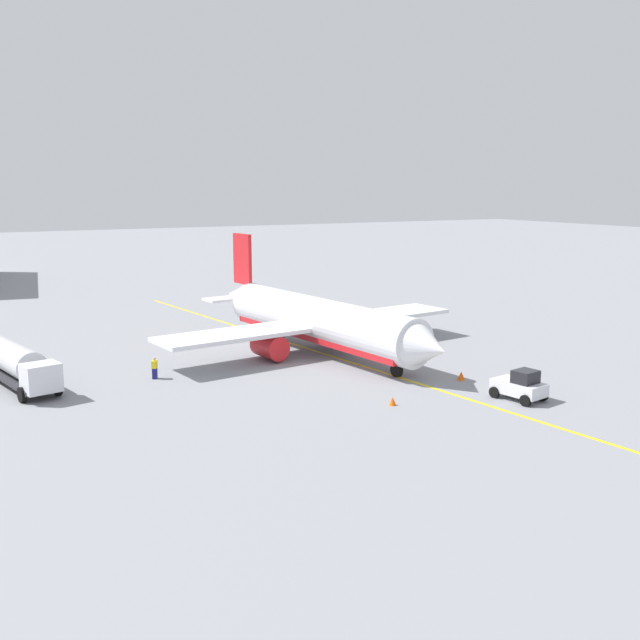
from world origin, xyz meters
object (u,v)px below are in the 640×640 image
(pushback_tug, at_px, (520,386))
(airplane, at_px, (317,321))
(refueling_worker, at_px, (155,368))
(safety_cone_wingtip, at_px, (461,376))
(fuel_tanker, at_px, (19,365))
(safety_cone_nose, at_px, (393,401))

(pushback_tug, bearing_deg, airplane, -164.36)
(refueling_worker, relative_size, safety_cone_wingtip, 2.51)
(fuel_tanker, xyz_separation_m, safety_cone_nose, (16.94, 21.97, -1.44))
(fuel_tanker, distance_m, safety_cone_nose, 27.78)
(pushback_tug, xyz_separation_m, safety_cone_wingtip, (-6.07, -0.28, -0.67))
(airplane, height_order, fuel_tanker, airplane)
(airplane, relative_size, safety_cone_wingtip, 47.75)
(airplane, relative_size, pushback_tug, 8.32)
(pushback_tug, distance_m, safety_cone_wingtip, 6.11)
(fuel_tanker, relative_size, safety_cone_wingtip, 16.84)
(fuel_tanker, height_order, pushback_tug, fuel_tanker)
(refueling_worker, xyz_separation_m, safety_cone_nose, (14.57, 12.47, -0.53))
(pushback_tug, height_order, safety_cone_wingtip, pushback_tug)
(pushback_tug, bearing_deg, safety_cone_nose, -109.89)
(refueling_worker, bearing_deg, airplane, 98.18)
(safety_cone_wingtip, bearing_deg, pushback_tug, 2.63)
(pushback_tug, height_order, safety_cone_nose, pushback_tug)
(fuel_tanker, relative_size, refueling_worker, 6.70)
(airplane, xyz_separation_m, safety_cone_wingtip, (13.85, 5.30, -2.46))
(airplane, bearing_deg, pushback_tug, 15.64)
(pushback_tug, bearing_deg, refueling_worker, -129.98)
(fuel_tanker, height_order, safety_cone_nose, fuel_tanker)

